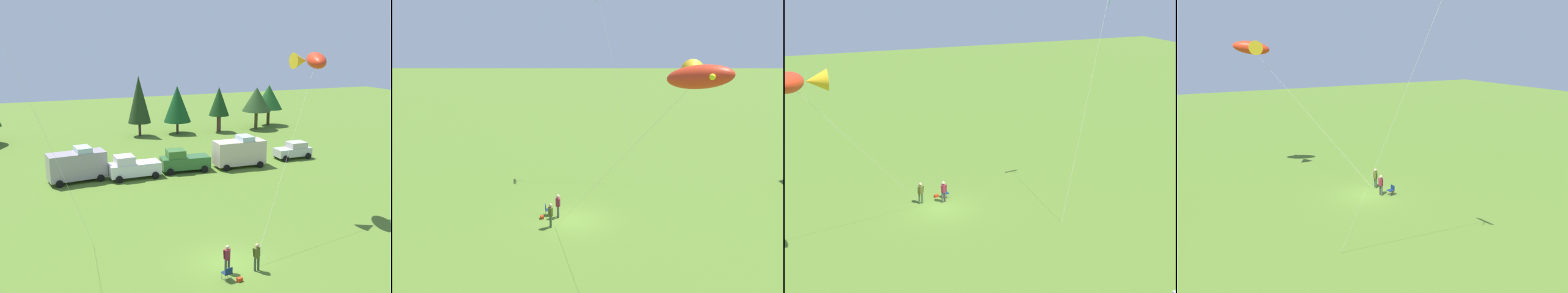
{
  "view_description": "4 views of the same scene",
  "coord_description": "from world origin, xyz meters",
  "views": [
    {
      "loc": [
        -11.07,
        -23.21,
        13.56
      ],
      "look_at": [
        -0.83,
        3.49,
        6.68
      ],
      "focal_mm": 42.0,
      "sensor_mm": 36.0,
      "label": 1
    },
    {
      "loc": [
        35.82,
        1.22,
        15.7
      ],
      "look_at": [
        1.0,
        1.13,
        5.76
      ],
      "focal_mm": 50.0,
      "sensor_mm": 36.0,
      "label": 2
    },
    {
      "loc": [
        11.05,
        36.23,
        17.74
      ],
      "look_at": [
        -2.36,
        2.19,
        5.39
      ],
      "focal_mm": 50.0,
      "sensor_mm": 36.0,
      "label": 3
    },
    {
      "loc": [
        -26.27,
        13.35,
        12.11
      ],
      "look_at": [
        -1.37,
        0.2,
        4.53
      ],
      "focal_mm": 35.0,
      "sensor_mm": 36.0,
      "label": 4
    }
  ],
  "objects": [
    {
      "name": "person_kite_flyer",
      "position": [
        1.17,
        -1.43,
        1.02
      ],
      "size": [
        0.53,
        0.35,
        1.74
      ],
      "rotation": [
        0.0,
        0.0,
        1.55
      ],
      "color": "#3B5134",
      "rests_on": "ground"
    },
    {
      "name": "backpack_on_grass",
      "position": [
        -0.31,
        -2.17,
        0.11
      ],
      "size": [
        0.36,
        0.29,
        0.22
      ],
      "primitive_type": "cube",
      "rotation": [
        0.0,
        0.0,
        3.38
      ],
      "color": "red",
      "rests_on": "ground"
    },
    {
      "name": "kite_large_fish",
      "position": [
        9.8,
        6.48,
        11.81
      ],
      "size": [
        10.31,
        9.47,
        12.59
      ],
      "color": "red",
      "rests_on": "ground"
    },
    {
      "name": "ground_plane",
      "position": [
        0.0,
        0.0,
        0.0
      ],
      "size": [
        160.0,
        160.0,
        0.0
      ],
      "primitive_type": "plane",
      "color": "#537628"
    },
    {
      "name": "person_spectator",
      "position": [
        -0.56,
        -1.01,
        1.02
      ],
      "size": [
        0.52,
        0.38,
        1.74
      ],
      "rotation": [
        0.0,
        0.0,
        1.71
      ],
      "color": "#485043",
      "rests_on": "ground"
    },
    {
      "name": "folding_chair",
      "position": [
        -0.91,
        -1.82,
        0.49
      ],
      "size": [
        0.54,
        0.54,
        0.82
      ],
      "rotation": [
        0.0,
        0.0,
        1.71
      ],
      "color": "navy",
      "rests_on": "ground"
    }
  ]
}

